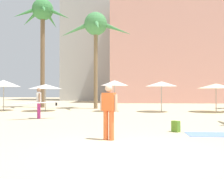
{
  "coord_description": "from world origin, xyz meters",
  "views": [
    {
      "loc": [
        0.0,
        -6.71,
        1.53
      ],
      "look_at": [
        -0.58,
        5.81,
        1.63
      ],
      "focal_mm": 41.36,
      "sensor_mm": 36.0,
      "label": 1
    }
  ],
  "objects_px": {
    "cafe_umbrella_4": "(4,83)",
    "palm_tree_center": "(43,17)",
    "palm_tree_far_left": "(96,28)",
    "backpack": "(176,127)",
    "cafe_umbrella_2": "(161,84)",
    "person_mid_left": "(109,109)",
    "beach_towel": "(209,134)",
    "cafe_umbrella_5": "(46,87)",
    "cafe_umbrella_1": "(115,83)",
    "cafe_umbrella_3": "(216,86)",
    "person_near_left": "(38,102)"
  },
  "relations": [
    {
      "from": "cafe_umbrella_1",
      "to": "cafe_umbrella_4",
      "type": "height_order",
      "value": "cafe_umbrella_4"
    },
    {
      "from": "cafe_umbrella_4",
      "to": "beach_towel",
      "type": "height_order",
      "value": "cafe_umbrella_4"
    },
    {
      "from": "cafe_umbrella_4",
      "to": "cafe_umbrella_3",
      "type": "bearing_deg",
      "value": -2.19
    },
    {
      "from": "cafe_umbrella_1",
      "to": "person_mid_left",
      "type": "xyz_separation_m",
      "value": [
        0.23,
        -11.84,
        -1.23
      ]
    },
    {
      "from": "palm_tree_far_left",
      "to": "cafe_umbrella_5",
      "type": "bearing_deg",
      "value": -140.52
    },
    {
      "from": "cafe_umbrella_1",
      "to": "cafe_umbrella_5",
      "type": "xyz_separation_m",
      "value": [
        -5.45,
        0.05,
        -0.27
      ]
    },
    {
      "from": "palm_tree_far_left",
      "to": "cafe_umbrella_1",
      "type": "height_order",
      "value": "palm_tree_far_left"
    },
    {
      "from": "palm_tree_far_left",
      "to": "beach_towel",
      "type": "relative_size",
      "value": 5.66
    },
    {
      "from": "cafe_umbrella_3",
      "to": "cafe_umbrella_4",
      "type": "relative_size",
      "value": 1.03
    },
    {
      "from": "cafe_umbrella_2",
      "to": "palm_tree_center",
      "type": "bearing_deg",
      "value": 155.75
    },
    {
      "from": "palm_tree_center",
      "to": "backpack",
      "type": "height_order",
      "value": "palm_tree_center"
    },
    {
      "from": "cafe_umbrella_2",
      "to": "backpack",
      "type": "bearing_deg",
      "value": -95.06
    },
    {
      "from": "palm_tree_center",
      "to": "cafe_umbrella_3",
      "type": "distance_m",
      "value": 16.92
    },
    {
      "from": "cafe_umbrella_4",
      "to": "backpack",
      "type": "bearing_deg",
      "value": -41.65
    },
    {
      "from": "beach_towel",
      "to": "person_near_left",
      "type": "height_order",
      "value": "person_near_left"
    },
    {
      "from": "backpack",
      "to": "person_near_left",
      "type": "height_order",
      "value": "person_near_left"
    },
    {
      "from": "cafe_umbrella_3",
      "to": "cafe_umbrella_5",
      "type": "bearing_deg",
      "value": 178.11
    },
    {
      "from": "backpack",
      "to": "cafe_umbrella_5",
      "type": "bearing_deg",
      "value": 88.92
    },
    {
      "from": "cafe_umbrella_2",
      "to": "backpack",
      "type": "distance_m",
      "value": 9.96
    },
    {
      "from": "cafe_umbrella_1",
      "to": "person_near_left",
      "type": "bearing_deg",
      "value": -125.93
    },
    {
      "from": "cafe_umbrella_4",
      "to": "palm_tree_center",
      "type": "bearing_deg",
      "value": 66.73
    },
    {
      "from": "cafe_umbrella_3",
      "to": "cafe_umbrella_4",
      "type": "height_order",
      "value": "cafe_umbrella_4"
    },
    {
      "from": "cafe_umbrella_2",
      "to": "person_mid_left",
      "type": "xyz_separation_m",
      "value": [
        -3.32,
        -11.49,
        -1.15
      ]
    },
    {
      "from": "palm_tree_center",
      "to": "person_near_left",
      "type": "distance_m",
      "value": 13.14
    },
    {
      "from": "cafe_umbrella_4",
      "to": "cafe_umbrella_5",
      "type": "height_order",
      "value": "cafe_umbrella_4"
    },
    {
      "from": "cafe_umbrella_4",
      "to": "person_mid_left",
      "type": "bearing_deg",
      "value": -52.84
    },
    {
      "from": "cafe_umbrella_2",
      "to": "person_near_left",
      "type": "xyz_separation_m",
      "value": [
        -7.67,
        -5.33,
        -1.18
      ]
    },
    {
      "from": "palm_tree_far_left",
      "to": "cafe_umbrella_2",
      "type": "height_order",
      "value": "palm_tree_far_left"
    },
    {
      "from": "palm_tree_center",
      "to": "cafe_umbrella_5",
      "type": "distance_m",
      "value": 8.29
    },
    {
      "from": "cafe_umbrella_5",
      "to": "backpack",
      "type": "relative_size",
      "value": 6.29
    },
    {
      "from": "palm_tree_far_left",
      "to": "beach_towel",
      "type": "xyz_separation_m",
      "value": [
        5.54,
        -13.73,
        -7.24
      ]
    },
    {
      "from": "person_mid_left",
      "to": "beach_towel",
      "type": "bearing_deg",
      "value": 132.1
    },
    {
      "from": "backpack",
      "to": "person_near_left",
      "type": "relative_size",
      "value": 0.17
    },
    {
      "from": "palm_tree_far_left",
      "to": "palm_tree_center",
      "type": "bearing_deg",
      "value": 165.2
    },
    {
      "from": "person_near_left",
      "to": "person_mid_left",
      "type": "height_order",
      "value": "person_mid_left"
    },
    {
      "from": "beach_towel",
      "to": "backpack",
      "type": "bearing_deg",
      "value": 150.67
    },
    {
      "from": "cafe_umbrella_3",
      "to": "backpack",
      "type": "relative_size",
      "value": 6.46
    },
    {
      "from": "palm_tree_far_left",
      "to": "palm_tree_center",
      "type": "xyz_separation_m",
      "value": [
        -5.31,
        1.4,
        1.5
      ]
    },
    {
      "from": "backpack",
      "to": "cafe_umbrella_4",
      "type": "bearing_deg",
      "value": 98.49
    },
    {
      "from": "cafe_umbrella_4",
      "to": "person_mid_left",
      "type": "xyz_separation_m",
      "value": [
        9.16,
        -12.09,
        -1.23
      ]
    },
    {
      "from": "cafe_umbrella_1",
      "to": "backpack",
      "type": "relative_size",
      "value": 5.73
    },
    {
      "from": "cafe_umbrella_5",
      "to": "backpack",
      "type": "distance_m",
      "value": 13.12
    },
    {
      "from": "palm_tree_center",
      "to": "cafe_umbrella_2",
      "type": "xyz_separation_m",
      "value": [
        10.67,
        -4.81,
        -6.63
      ]
    },
    {
      "from": "palm_tree_far_left",
      "to": "beach_towel",
      "type": "distance_m",
      "value": 16.48
    },
    {
      "from": "cafe_umbrella_2",
      "to": "cafe_umbrella_5",
      "type": "height_order",
      "value": "cafe_umbrella_2"
    },
    {
      "from": "cafe_umbrella_2",
      "to": "cafe_umbrella_5",
      "type": "distance_m",
      "value": 9.02
    },
    {
      "from": "cafe_umbrella_2",
      "to": "person_mid_left",
      "type": "height_order",
      "value": "cafe_umbrella_2"
    },
    {
      "from": "cafe_umbrella_5",
      "to": "person_near_left",
      "type": "distance_m",
      "value": 5.96
    },
    {
      "from": "palm_tree_center",
      "to": "beach_towel",
      "type": "distance_m",
      "value": 20.57
    },
    {
      "from": "cafe_umbrella_5",
      "to": "beach_towel",
      "type": "height_order",
      "value": "cafe_umbrella_5"
    }
  ]
}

